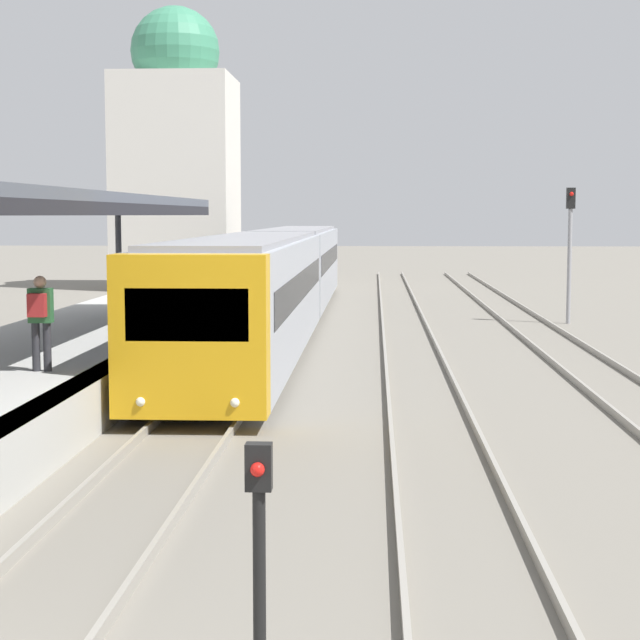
% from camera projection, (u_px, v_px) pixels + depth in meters
% --- Properties ---
extents(person_on_platform, '(0.40, 0.40, 1.66)m').
position_uv_depth(person_on_platform, '(40.00, 315.00, 18.47)').
color(person_on_platform, '#2D2D33').
rests_on(person_on_platform, station_platform).
extents(train_near, '(2.64, 34.18, 3.13)m').
position_uv_depth(train_near, '(279.00, 275.00, 34.56)').
color(train_near, gold).
rests_on(train_near, ground_plane).
extents(signal_post_near, '(0.20, 0.22, 1.95)m').
position_uv_depth(signal_post_near, '(259.00, 540.00, 8.09)').
color(signal_post_near, black).
rests_on(signal_post_near, ground_plane).
extents(signal_mast_far, '(0.28, 0.29, 4.56)m').
position_uv_depth(signal_mast_far, '(570.00, 238.00, 35.78)').
color(signal_mast_far, gray).
rests_on(signal_mast_far, ground_plane).
extents(distant_domed_building, '(5.69, 5.69, 13.86)m').
position_uv_depth(distant_domed_building, '(177.00, 157.00, 53.10)').
color(distant_domed_building, silver).
rests_on(distant_domed_building, ground_plane).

